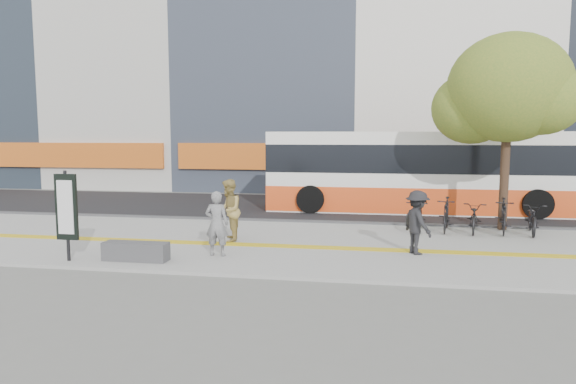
% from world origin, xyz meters
% --- Properties ---
extents(ground, '(120.00, 120.00, 0.00)m').
position_xyz_m(ground, '(0.00, 0.00, 0.00)').
color(ground, slate).
rests_on(ground, ground).
extents(sidewalk, '(40.00, 7.00, 0.08)m').
position_xyz_m(sidewalk, '(0.00, 1.50, 0.04)').
color(sidewalk, gray).
rests_on(sidewalk, ground).
extents(tactile_strip, '(40.00, 0.45, 0.01)m').
position_xyz_m(tactile_strip, '(0.00, 1.00, 0.09)').
color(tactile_strip, gold).
rests_on(tactile_strip, sidewalk).
extents(street, '(40.00, 8.00, 0.06)m').
position_xyz_m(street, '(0.00, 9.00, 0.03)').
color(street, black).
rests_on(street, ground).
extents(curb, '(40.00, 0.25, 0.14)m').
position_xyz_m(curb, '(0.00, 5.00, 0.07)').
color(curb, '#3D3D40').
rests_on(curb, ground).
extents(bench, '(1.60, 0.45, 0.45)m').
position_xyz_m(bench, '(-2.60, -1.20, 0.30)').
color(bench, '#3D3D40').
rests_on(bench, sidewalk).
extents(signboard, '(0.55, 0.10, 2.20)m').
position_xyz_m(signboard, '(-4.20, -1.51, 1.37)').
color(signboard, black).
rests_on(signboard, sidewalk).
extents(street_tree, '(4.40, 3.80, 6.31)m').
position_xyz_m(street_tree, '(7.18, 4.82, 4.51)').
color(street_tree, '#322216').
rests_on(street_tree, sidewalk).
extents(bus, '(12.01, 2.85, 3.20)m').
position_xyz_m(bus, '(4.80, 8.50, 1.56)').
color(bus, white).
rests_on(bus, street).
extents(bicycle_row, '(4.41, 1.94, 1.08)m').
position_xyz_m(bicycle_row, '(6.21, 4.00, 0.59)').
color(bicycle_row, black).
rests_on(bicycle_row, sidewalk).
extents(seated_woman, '(0.60, 0.40, 1.65)m').
position_xyz_m(seated_woman, '(-0.80, -0.38, 0.90)').
color(seated_woman, black).
rests_on(seated_woman, sidewalk).
extents(pedestrian_tan, '(0.86, 1.00, 1.79)m').
position_xyz_m(pedestrian_tan, '(-1.01, 1.41, 0.97)').
color(pedestrian_tan, '#A78F4D').
rests_on(pedestrian_tan, sidewalk).
extents(pedestrian_dark, '(1.05, 1.22, 1.64)m').
position_xyz_m(pedestrian_dark, '(4.20, 0.68, 0.90)').
color(pedestrian_dark, black).
rests_on(pedestrian_dark, sidewalk).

